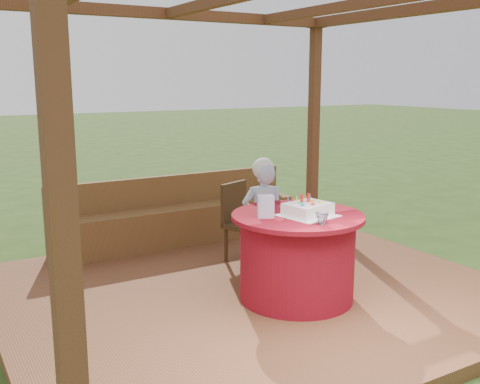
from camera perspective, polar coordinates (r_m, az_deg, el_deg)
name	(u,v)px	position (r m, az deg, el deg)	size (l,w,h in m)	color
ground	(253,300)	(5.42, 1.36, -10.88)	(60.00, 60.00, 0.00)	#284517
deck	(253,294)	(5.40, 1.37, -10.29)	(4.50, 4.00, 0.12)	brown
pergola	(255,37)	(5.02, 1.50, 15.42)	(4.50, 4.00, 2.72)	brown
bench	(178,221)	(6.75, -6.34, -2.98)	(3.00, 0.42, 0.80)	brown
table	(297,256)	(5.03, 5.81, -6.49)	(1.16, 1.16, 0.78)	maroon
chair	(241,219)	(6.04, 0.15, -2.73)	(0.52, 0.52, 0.85)	#3E2813
elderly_woman	(263,217)	(5.50, 2.34, -2.55)	(0.49, 0.40, 1.19)	#90B2D7
birthday_cake	(308,209)	(4.86, 6.90, -1.77)	(0.49, 0.49, 0.19)	white
gift_bag	(266,206)	(4.77, 2.63, -1.47)	(0.13, 0.09, 0.19)	#E192C8
drinking_glass	(322,218)	(4.60, 8.32, -2.66)	(0.11, 0.11, 0.10)	white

